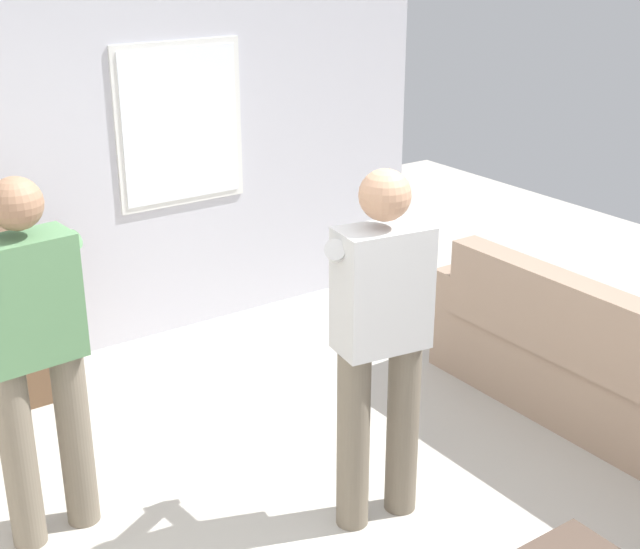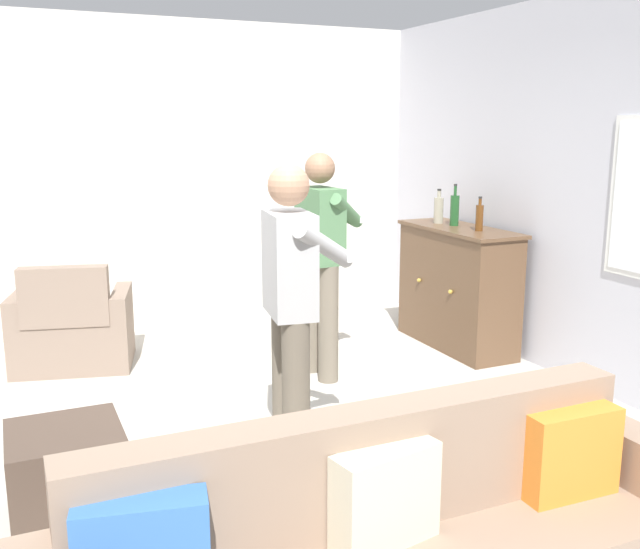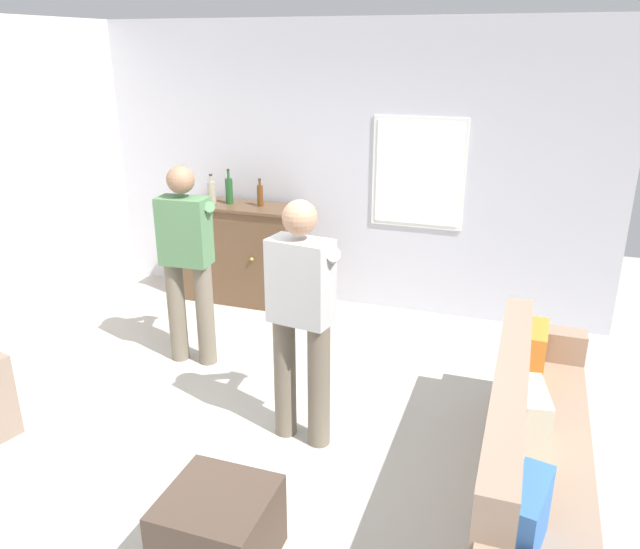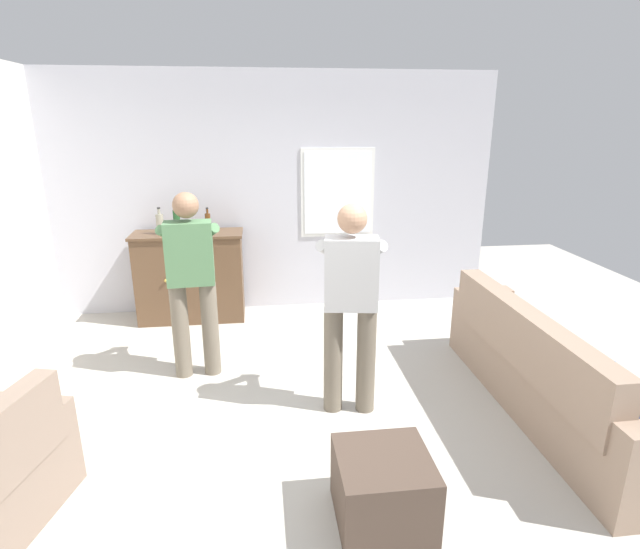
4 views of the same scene
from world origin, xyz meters
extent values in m
plane|color=#B2ADA3|center=(0.00, 0.00, 0.00)|extent=(10.40, 10.40, 0.00)
cube|color=silver|center=(0.00, 2.66, 1.40)|extent=(5.20, 0.12, 2.80)
cube|color=silver|center=(-2.66, 0.00, 1.40)|extent=(0.12, 5.20, 2.80)
cube|color=gray|center=(1.77, -0.05, 0.65)|extent=(0.18, 2.18, 0.46)
cube|color=gray|center=(1.98, 1.12, 0.32)|extent=(0.55, 0.18, 0.64)
cube|color=orange|center=(1.90, 0.79, 0.60)|extent=(0.15, 0.40, 0.36)
cube|color=beige|center=(1.90, -0.05, 0.60)|extent=(0.21, 0.42, 0.36)
cube|color=#7F6B5B|center=(-1.83, -0.76, 0.20)|extent=(0.78, 0.78, 0.40)
cube|color=#7F6B5B|center=(-1.58, -0.82, 0.62)|extent=(0.29, 0.65, 0.45)
cube|color=#7F6B5B|center=(-1.92, -1.13, 0.30)|extent=(0.65, 0.27, 0.60)
cube|color=#7F6B5B|center=(-1.74, -0.39, 0.30)|extent=(0.65, 0.27, 0.60)
cube|color=brown|center=(-1.03, 2.30, 0.50)|extent=(1.19, 0.44, 1.00)
cube|color=brown|center=(-1.03, 2.30, 1.02)|extent=(1.23, 0.48, 0.03)
sphere|color=#B79338|center=(-1.27, 2.06, 0.55)|extent=(0.04, 0.04, 0.04)
sphere|color=#B79338|center=(-0.79, 2.06, 0.55)|extent=(0.04, 0.04, 0.04)
cylinder|color=#1E4C23|center=(-1.14, 2.31, 1.16)|extent=(0.08, 0.08, 0.26)
cylinder|color=#1E4C23|center=(-1.14, 2.31, 1.33)|extent=(0.03, 0.03, 0.08)
cylinder|color=#262626|center=(-1.14, 2.31, 1.38)|extent=(0.03, 0.03, 0.02)
cylinder|color=gray|center=(-1.31, 2.27, 1.15)|extent=(0.08, 0.08, 0.22)
cylinder|color=gray|center=(-1.31, 2.27, 1.29)|extent=(0.03, 0.03, 0.06)
cylinder|color=#262626|center=(-1.31, 2.27, 1.33)|extent=(0.04, 0.04, 0.02)
cylinder|color=#593314|center=(-0.80, 2.32, 1.14)|extent=(0.06, 0.06, 0.21)
cylinder|color=#593314|center=(-0.80, 2.32, 1.27)|extent=(0.03, 0.03, 0.05)
cylinder|color=#262626|center=(-0.80, 2.32, 1.30)|extent=(0.03, 0.03, 0.02)
cube|color=#47382D|center=(0.44, -1.01, 0.21)|extent=(0.54, 0.54, 0.42)
cylinder|color=#6B6051|center=(-0.96, 0.92, 0.44)|extent=(0.15, 0.15, 0.88)
cylinder|color=#6B6051|center=(-0.70, 0.93, 0.44)|extent=(0.15, 0.15, 0.88)
cube|color=#4C754C|center=(-0.83, 0.92, 1.16)|extent=(0.41, 0.25, 0.55)
sphere|color=#8C664C|center=(-0.83, 0.92, 1.57)|extent=(0.22, 0.22, 0.22)
cylinder|color=#4C754C|center=(-0.95, 1.08, 1.27)|extent=(0.31, 0.42, 0.29)
cylinder|color=#4C754C|center=(-0.72, 1.09, 1.27)|extent=(0.35, 0.39, 0.29)
cube|color=white|center=(-0.85, 1.24, 1.18)|extent=(0.15, 0.05, 0.04)
cylinder|color=#6B6051|center=(0.32, 0.19, 0.44)|extent=(0.15, 0.15, 0.88)
cylinder|color=#6B6051|center=(0.58, 0.16, 0.44)|extent=(0.15, 0.15, 0.88)
cube|color=#B7B7B7|center=(0.45, 0.18, 1.16)|extent=(0.43, 0.28, 0.55)
sphere|color=tan|center=(0.45, 0.18, 1.57)|extent=(0.22, 0.22, 0.22)
cylinder|color=#B7B7B7|center=(0.36, 0.35, 1.27)|extent=(0.37, 0.38, 0.29)
cylinder|color=#B7B7B7|center=(0.59, 0.32, 1.27)|extent=(0.28, 0.43, 0.29)
cube|color=white|center=(0.50, 0.49, 1.18)|extent=(0.15, 0.06, 0.04)
camera|label=1|loc=(-1.78, -2.55, 2.60)|focal=50.00mm
camera|label=2|loc=(3.89, -1.18, 1.88)|focal=40.00mm
camera|label=3|loc=(1.77, -3.25, 2.56)|focal=35.00mm
camera|label=4|loc=(-0.22, -3.33, 2.26)|focal=28.00mm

